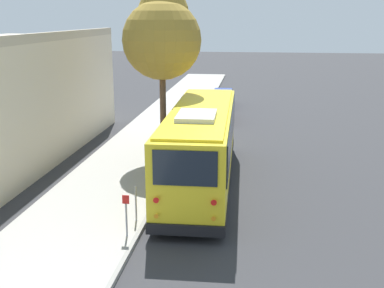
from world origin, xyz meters
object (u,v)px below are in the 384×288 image
(parked_sedan_blue, at_px, (223,99))
(fire_hydrant, at_px, (184,126))
(shuttle_bus, at_px, (201,142))
(parked_sedan_maroon, at_px, (218,112))
(sign_post_near, at_px, (126,215))
(sign_post_far, at_px, (136,203))
(street_tree, at_px, (162,35))

(parked_sedan_blue, distance_m, fire_hydrant, 10.01)
(shuttle_bus, distance_m, parked_sedan_maroon, 13.03)
(parked_sedan_maroon, bearing_deg, sign_post_near, 176.71)
(sign_post_far, xyz_separation_m, fire_hydrant, (12.82, 0.24, -0.21))
(parked_sedan_maroon, distance_m, fire_hydrant, 4.75)
(sign_post_near, bearing_deg, parked_sedan_maroon, -4.56)
(parked_sedan_maroon, relative_size, sign_post_far, 3.42)
(parked_sedan_blue, bearing_deg, fire_hydrant, 168.71)
(shuttle_bus, xyz_separation_m, fire_hydrant, (8.54, 1.98, -1.30))
(parked_sedan_blue, height_order, sign_post_near, sign_post_near)
(parked_sedan_blue, distance_m, street_tree, 15.61)
(shuttle_bus, bearing_deg, fire_hydrant, 11.76)
(sign_post_near, bearing_deg, sign_post_far, 0.00)
(parked_sedan_maroon, distance_m, street_tree, 10.76)
(parked_sedan_maroon, bearing_deg, fire_hydrant, 160.09)
(fire_hydrant, bearing_deg, parked_sedan_maroon, -21.18)
(shuttle_bus, xyz_separation_m, parked_sedan_blue, (18.40, 0.31, -1.23))
(parked_sedan_maroon, xyz_separation_m, fire_hydrant, (-4.43, 1.72, -0.06))
(sign_post_far, height_order, fire_hydrant, sign_post_far)
(parked_sedan_maroon, distance_m, sign_post_near, 18.54)
(shuttle_bus, distance_m, sign_post_near, 5.87)
(shuttle_bus, height_order, fire_hydrant, shuttle_bus)
(street_tree, distance_m, fire_hydrant, 7.19)
(sign_post_near, relative_size, fire_hydrant, 1.69)
(parked_sedan_blue, bearing_deg, sign_post_near, 174.93)
(street_tree, height_order, fire_hydrant, street_tree)
(sign_post_near, bearing_deg, street_tree, 3.46)
(parked_sedan_blue, distance_m, sign_post_near, 23.96)
(parked_sedan_blue, relative_size, sign_post_near, 3.28)
(parked_sedan_blue, height_order, fire_hydrant, parked_sedan_blue)
(shuttle_bus, xyz_separation_m, sign_post_far, (-4.28, 1.74, -1.09))
(street_tree, relative_size, fire_hydrant, 9.99)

